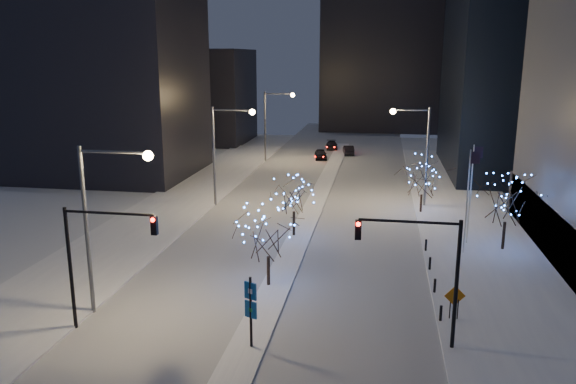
% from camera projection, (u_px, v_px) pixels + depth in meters
% --- Properties ---
extents(ground, '(160.00, 160.00, 0.00)m').
position_uv_depth(ground, '(250.00, 342.00, 29.82)').
color(ground, silver).
rests_on(ground, ground).
extents(road, '(20.00, 130.00, 0.02)m').
position_uv_depth(road, '(321.00, 191.00, 63.37)').
color(road, '#B0B5C0').
rests_on(road, ground).
extents(median, '(2.00, 80.00, 0.15)m').
position_uv_depth(median, '(316.00, 201.00, 58.56)').
color(median, white).
rests_on(median, ground).
extents(east_sidewalk, '(10.00, 90.00, 0.15)m').
position_uv_depth(east_sidewalk, '(481.00, 239.00, 46.56)').
color(east_sidewalk, white).
rests_on(east_sidewalk, ground).
extents(west_sidewalk, '(8.00, 90.00, 0.15)m').
position_uv_depth(west_sidewalk, '(151.00, 222.00, 51.22)').
color(west_sidewalk, white).
rests_on(west_sidewalk, ground).
extents(filler_west_near, '(22.00, 18.00, 24.00)m').
position_uv_depth(filler_west_near, '(103.00, 80.00, 69.84)').
color(filler_west_near, black).
rests_on(filler_west_near, ground).
extents(filler_west_far, '(18.00, 16.00, 16.00)m').
position_uv_depth(filler_west_far, '(197.00, 96.00, 99.21)').
color(filler_west_far, black).
rests_on(filler_west_far, ground).
extents(horizon_block, '(24.00, 14.00, 42.00)m').
position_uv_depth(horizon_block, '(384.00, 25.00, 112.09)').
color(horizon_block, black).
rests_on(horizon_block, ground).
extents(street_lamp_w_near, '(4.40, 0.56, 10.00)m').
position_uv_depth(street_lamp_w_near, '(102.00, 208.00, 31.65)').
color(street_lamp_w_near, '#595E66').
rests_on(street_lamp_w_near, ground).
extents(street_lamp_w_mid, '(4.40, 0.56, 10.00)m').
position_uv_depth(street_lamp_w_mid, '(224.00, 142.00, 55.61)').
color(street_lamp_w_mid, '#595E66').
rests_on(street_lamp_w_mid, ground).
extents(street_lamp_w_far, '(4.40, 0.56, 10.00)m').
position_uv_depth(street_lamp_w_far, '(272.00, 117.00, 79.57)').
color(street_lamp_w_far, '#595E66').
rests_on(street_lamp_w_far, ground).
extents(street_lamp_east, '(3.90, 0.56, 10.00)m').
position_uv_depth(street_lamp_east, '(418.00, 143.00, 55.43)').
color(street_lamp_east, '#595E66').
rests_on(street_lamp_east, ground).
extents(traffic_signal_west, '(5.26, 0.43, 7.00)m').
position_uv_depth(traffic_signal_west, '(95.00, 249.00, 30.05)').
color(traffic_signal_west, black).
rests_on(traffic_signal_west, ground).
extents(traffic_signal_east, '(5.26, 0.43, 7.00)m').
position_uv_depth(traffic_signal_east, '(426.00, 261.00, 28.22)').
color(traffic_signal_east, black).
rests_on(traffic_signal_east, ground).
extents(flagpoles, '(1.35, 2.60, 8.00)m').
position_uv_depth(flagpoles, '(470.00, 190.00, 43.07)').
color(flagpoles, silver).
rests_on(flagpoles, east_sidewalk).
extents(bollards, '(0.16, 12.16, 0.90)m').
position_uv_depth(bollards, '(432.00, 274.00, 37.62)').
color(bollards, black).
rests_on(bollards, east_sidewalk).
extents(car_near, '(2.40, 4.50, 1.46)m').
position_uv_depth(car_near, '(321.00, 154.00, 82.86)').
color(car_near, black).
rests_on(car_near, ground).
extents(car_mid, '(2.10, 4.42, 1.40)m').
position_uv_depth(car_mid, '(348.00, 150.00, 86.82)').
color(car_mid, black).
rests_on(car_mid, ground).
extents(car_far, '(2.30, 4.63, 1.29)m').
position_uv_depth(car_far, '(332.00, 145.00, 91.61)').
color(car_far, black).
rests_on(car_far, ground).
extents(holiday_tree_median_near, '(5.01, 5.01, 5.43)m').
position_uv_depth(holiday_tree_median_near, '(268.00, 234.00, 36.18)').
color(holiday_tree_median_near, black).
rests_on(holiday_tree_median_near, median).
extents(holiday_tree_median_far, '(4.00, 4.00, 5.14)m').
position_uv_depth(holiday_tree_median_far, '(294.00, 195.00, 46.49)').
color(holiday_tree_median_far, black).
rests_on(holiday_tree_median_far, median).
extents(holiday_tree_plaza_near, '(5.16, 5.16, 6.21)m').
position_uv_depth(holiday_tree_plaza_near, '(507.00, 199.00, 42.96)').
color(holiday_tree_plaza_near, black).
rests_on(holiday_tree_plaza_near, east_sidewalk).
extents(holiday_tree_plaza_far, '(6.14, 6.14, 5.65)m').
position_uv_depth(holiday_tree_plaza_far, '(423.00, 176.00, 53.57)').
color(holiday_tree_plaza_far, black).
rests_on(holiday_tree_plaza_far, east_sidewalk).
extents(wayfinding_sign, '(0.68, 0.37, 3.99)m').
position_uv_depth(wayfinding_sign, '(251.00, 305.00, 28.60)').
color(wayfinding_sign, black).
rests_on(wayfinding_sign, ground).
extents(construction_sign, '(1.21, 0.27, 2.01)m').
position_uv_depth(construction_sign, '(455.00, 299.00, 31.93)').
color(construction_sign, black).
rests_on(construction_sign, east_sidewalk).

